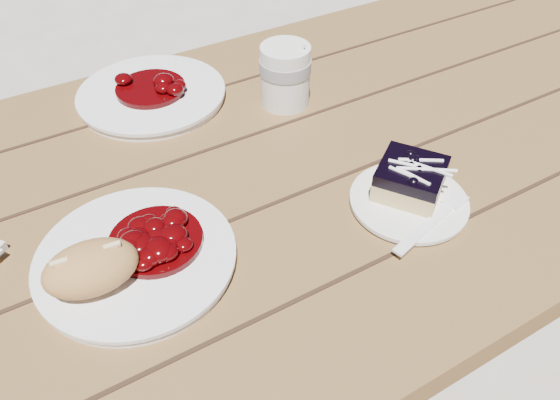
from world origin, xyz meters
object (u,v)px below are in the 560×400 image
picnic_table (228,254)px  second_plate (152,95)px  dessert_plate (408,202)px  coffee_cup (285,76)px  main_plate (136,259)px  bread_roll (91,268)px  blueberry_cake (410,178)px

picnic_table → second_plate: bearing=91.7°
dessert_plate → coffee_cup: size_ratio=1.51×
main_plate → coffee_cup: size_ratio=2.33×
bread_roll → blueberry_cake: 0.44m
picnic_table → dessert_plate: dessert_plate is taller
coffee_cup → second_plate: 0.24m
picnic_table → coffee_cup: (0.19, 0.14, 0.21)m
bread_roll → coffee_cup: 0.48m
coffee_cup → picnic_table: bearing=-144.3°
dessert_plate → second_plate: bearing=115.9°
picnic_table → dessert_plate: bearing=-40.6°
picnic_table → coffee_cup: coffee_cup is taller
bread_roll → blueberry_cake: size_ratio=0.91×
main_plate → bread_roll: bearing=-160.0°
main_plate → dessert_plate: (0.37, -0.09, -0.00)m
blueberry_cake → picnic_table: bearing=108.1°
blueberry_cake → main_plate: bearing=133.8°
picnic_table → second_plate: (-0.01, 0.27, 0.17)m
dessert_plate → bread_roll: bearing=170.7°
main_plate → coffee_cup: 0.42m
bread_roll → dessert_plate: size_ratio=0.69×
main_plate → coffee_cup: bearing=32.7°
coffee_cup → blueberry_cake: bearing=-85.1°
bread_roll → dessert_plate: (0.42, -0.07, -0.04)m
coffee_cup → second_plate: bearing=147.4°
blueberry_cake → coffee_cup: size_ratio=1.15×
main_plate → second_plate: (0.15, 0.35, 0.00)m
blueberry_cake → second_plate: size_ratio=0.48×
bread_roll → main_plate: bearing=20.0°
blueberry_cake → coffee_cup: coffee_cup is taller
main_plate → blueberry_cake: 0.39m
dessert_plate → second_plate: second_plate is taller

